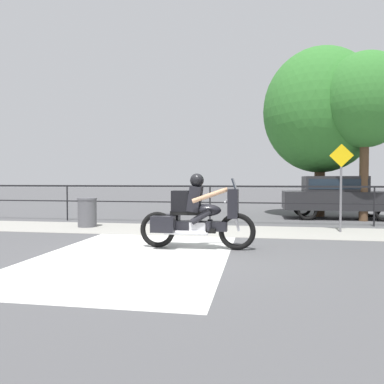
# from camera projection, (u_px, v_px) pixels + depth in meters

# --- Properties ---
(ground_plane) EXTENTS (120.00, 120.00, 0.00)m
(ground_plane) POSITION_uv_depth(u_px,v_px,m) (177.00, 254.00, 7.29)
(ground_plane) COLOR #4C4C4F
(sidewalk_band) EXTENTS (44.00, 2.40, 0.01)m
(sidewalk_band) POSITION_uv_depth(u_px,v_px,m) (202.00, 230.00, 10.64)
(sidewalk_band) COLOR #99968E
(sidewalk_band) RESTS_ON ground
(crosswalk_band) EXTENTS (3.53, 6.00, 0.01)m
(crosswalk_band) POSITION_uv_depth(u_px,v_px,m) (137.00, 254.00, 7.22)
(crosswalk_band) COLOR silver
(crosswalk_band) RESTS_ON ground
(fence_railing) EXTENTS (36.00, 0.05, 1.25)m
(fence_railing) POSITION_uv_depth(u_px,v_px,m) (210.00, 194.00, 12.37)
(fence_railing) COLOR black
(fence_railing) RESTS_ON ground
(motorcycle) EXTENTS (2.44, 0.76, 1.57)m
(motorcycle) POSITION_uv_depth(u_px,v_px,m) (196.00, 215.00, 7.79)
(motorcycle) COLOR black
(motorcycle) RESTS_ON ground
(parked_car) EXTENTS (4.14, 1.61, 1.57)m
(parked_car) POSITION_uv_depth(u_px,v_px,m) (338.00, 194.00, 13.79)
(parked_car) COLOR #232326
(parked_car) RESTS_ON ground
(trash_bin) EXTENTS (0.59, 0.59, 0.89)m
(trash_bin) POSITION_uv_depth(u_px,v_px,m) (87.00, 212.00, 11.37)
(trash_bin) COLOR #515156
(trash_bin) RESTS_ON ground
(street_sign) EXTENTS (0.63, 0.06, 2.42)m
(street_sign) POSITION_uv_depth(u_px,v_px,m) (341.00, 178.00, 10.20)
(street_sign) COLOR slate
(street_sign) RESTS_ON ground
(tree_behind_sign) EXTENTS (3.00, 3.00, 5.86)m
(tree_behind_sign) POSITION_uv_depth(u_px,v_px,m) (365.00, 101.00, 12.95)
(tree_behind_sign) COLOR brown
(tree_behind_sign) RESTS_ON ground
(tree_behind_car) EXTENTS (4.40, 4.40, 6.56)m
(tree_behind_car) POSITION_uv_depth(u_px,v_px,m) (320.00, 111.00, 14.59)
(tree_behind_car) COLOR brown
(tree_behind_car) RESTS_ON ground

